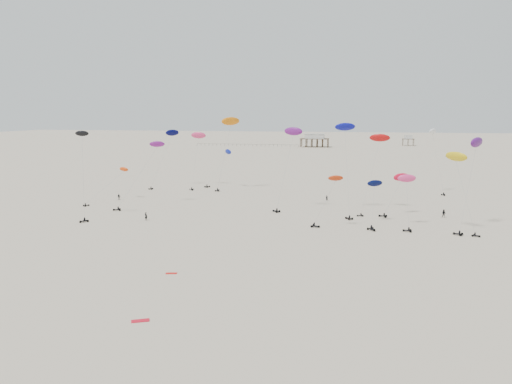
% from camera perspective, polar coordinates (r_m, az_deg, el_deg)
% --- Properties ---
extents(ground_plane, '(900.00, 900.00, 0.00)m').
position_cam_1_polar(ground_plane, '(227.52, 5.78, 2.60)').
color(ground_plane, beige).
extents(pavilion_main, '(21.00, 13.00, 9.80)m').
position_cam_1_polar(pavilion_main, '(376.96, 6.70, 5.77)').
color(pavilion_main, brown).
rests_on(pavilion_main, ground).
extents(pavilion_small, '(9.00, 7.00, 8.00)m').
position_cam_1_polar(pavilion_small, '(407.09, 16.99, 5.58)').
color(pavilion_small, brown).
rests_on(pavilion_small, ground).
extents(pier_fence, '(80.20, 0.20, 1.50)m').
position_cam_1_polar(pier_fence, '(385.29, -1.07, 5.39)').
color(pier_fence, black).
rests_on(pier_fence, ground).
extents(rig_0, '(4.01, 11.75, 11.88)m').
position_cam_1_polar(rig_0, '(115.94, 13.30, -0.97)').
color(rig_0, black).
rests_on(rig_0, ground).
extents(rig_1, '(7.44, 16.41, 16.58)m').
position_cam_1_polar(rig_1, '(150.46, -15.98, 1.44)').
color(rig_1, black).
rests_on(rig_1, ground).
extents(rig_2, '(4.34, 8.15, 12.07)m').
position_cam_1_polar(rig_2, '(115.60, 16.88, 0.05)').
color(rig_2, black).
rests_on(rig_2, ground).
extents(rig_3, '(6.04, 8.84, 21.24)m').
position_cam_1_polar(rig_3, '(125.77, -19.18, 1.94)').
color(rig_3, black).
rests_on(rig_3, ground).
extents(rig_4, '(6.19, 8.83, 20.64)m').
position_cam_1_polar(rig_4, '(167.25, 19.74, 5.32)').
color(rig_4, black).
rests_on(rig_4, ground).
extents(rig_5, '(9.92, 5.31, 13.59)m').
position_cam_1_polar(rig_5, '(170.90, -3.90, 3.47)').
color(rig_5, black).
rests_on(rig_5, ground).
extents(rig_6, '(5.69, 13.80, 20.13)m').
position_cam_1_polar(rig_6, '(174.38, -6.68, 5.75)').
color(rig_6, black).
rests_on(rig_6, ground).
extents(rig_7, '(6.01, 15.09, 24.04)m').
position_cam_1_polar(rig_7, '(129.52, 10.21, 5.84)').
color(rig_7, black).
rests_on(rig_7, ground).
extents(rig_8, '(7.78, 7.56, 10.92)m').
position_cam_1_polar(rig_8, '(128.96, 15.81, 0.64)').
color(rig_8, black).
rests_on(rig_8, ground).
extents(rig_9, '(7.43, 8.51, 21.84)m').
position_cam_1_polar(rig_9, '(130.60, 3.92, 5.23)').
color(rig_9, black).
rests_on(rig_9, ground).
extents(rig_10, '(7.24, 3.27, 11.93)m').
position_cam_1_polar(rig_10, '(111.79, 8.06, -0.78)').
color(rig_10, black).
rests_on(rig_10, ground).
extents(rig_11, '(9.66, 15.70, 20.93)m').
position_cam_1_polar(rig_11, '(140.35, -12.42, 3.43)').
color(rig_11, black).
rests_on(rig_11, ground).
extents(rig_12, '(8.06, 12.66, 21.31)m').
position_cam_1_polar(rig_12, '(133.38, 13.77, 5.29)').
color(rig_12, black).
rests_on(rig_12, ground).
extents(rig_13, '(7.64, 8.49, 17.49)m').
position_cam_1_polar(rig_13, '(114.25, 22.11, 2.93)').
color(rig_13, black).
rests_on(rig_13, ground).
extents(rig_14, '(6.97, 10.55, 24.24)m').
position_cam_1_polar(rig_14, '(166.05, -3.08, 7.29)').
color(rig_14, black).
rests_on(rig_14, ground).
extents(rig_15, '(7.09, 13.53, 20.63)m').
position_cam_1_polar(rig_15, '(175.12, -9.91, 5.74)').
color(rig_15, black).
rests_on(rig_15, ground).
extents(rig_16, '(7.68, 12.68, 20.82)m').
position_cam_1_polar(rig_16, '(118.51, 23.62, 3.72)').
color(rig_16, black).
rests_on(rig_16, ground).
extents(spectator_0, '(0.95, 0.76, 2.29)m').
position_cam_1_polar(spectator_0, '(121.97, -12.45, -3.17)').
color(spectator_0, black).
rests_on(spectator_0, ground).
extents(spectator_1, '(1.29, 1.00, 2.31)m').
position_cam_1_polar(spectator_1, '(130.67, 20.65, -2.73)').
color(spectator_1, black).
rests_on(spectator_1, ground).
extents(spectator_2, '(1.24, 0.68, 2.08)m').
position_cam_1_polar(spectator_2, '(152.32, -15.39, -0.86)').
color(spectator_2, black).
rests_on(spectator_2, ground).
extents(spectator_3, '(0.71, 0.49, 1.95)m').
position_cam_1_polar(spectator_3, '(146.38, 8.09, -1.02)').
color(spectator_3, black).
rests_on(spectator_3, ground).
extents(grounded_kite_a, '(2.37, 1.76, 0.08)m').
position_cam_1_polar(grounded_kite_a, '(64.99, -13.08, -14.17)').
color(grounded_kite_a, red).
rests_on(grounded_kite_a, ground).
extents(grounded_kite_b, '(1.91, 1.10, 0.07)m').
position_cam_1_polar(grounded_kite_b, '(81.68, -9.65, -9.17)').
color(grounded_kite_b, red).
rests_on(grounded_kite_b, ground).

